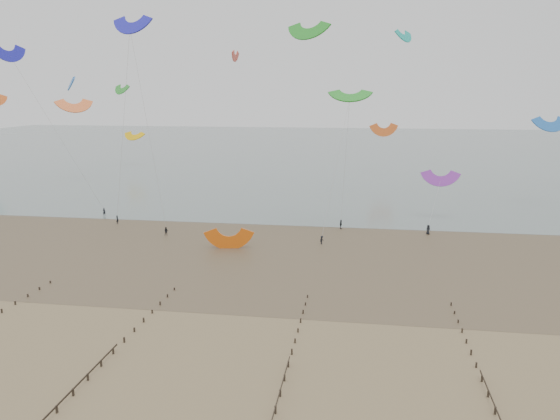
% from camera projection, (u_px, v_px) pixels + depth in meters
% --- Properties ---
extents(ground, '(500.00, 500.00, 0.00)m').
position_uv_depth(ground, '(260.00, 336.00, 59.66)').
color(ground, brown).
rests_on(ground, ground).
extents(sea_and_shore, '(500.00, 665.00, 0.03)m').
position_uv_depth(sea_and_shore, '(274.00, 247.00, 93.49)').
color(sea_and_shore, '#475654').
rests_on(sea_and_shore, ground).
extents(kitesurfer_lead, '(0.76, 0.68, 1.74)m').
position_uv_depth(kitesurfer_lead, '(117.00, 220.00, 109.89)').
color(kitesurfer_lead, black).
rests_on(kitesurfer_lead, ground).
extents(kitesurfers, '(121.01, 18.51, 1.82)m').
position_uv_depth(kitesurfers, '(442.00, 230.00, 101.80)').
color(kitesurfers, black).
rests_on(kitesurfers, ground).
extents(grounded_kite, '(7.86, 6.61, 3.86)m').
position_uv_depth(grounded_kite, '(229.00, 248.00, 92.85)').
color(grounded_kite, '#E55B0E').
rests_on(grounded_kite, ground).
extents(kites_airborne, '(248.57, 115.98, 36.72)m').
position_uv_depth(kites_airborne, '(254.00, 106.00, 145.66)').
color(kites_airborne, blue).
rests_on(kites_airborne, ground).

